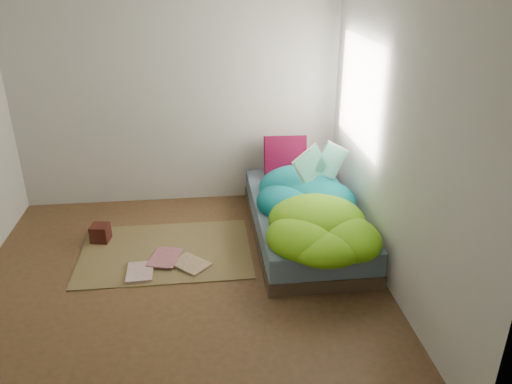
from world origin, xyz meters
TOP-DOWN VIEW (x-y plane):
  - ground at (0.00, 0.00)m, footprint 3.50×3.50m
  - room_walls at (0.01, 0.01)m, footprint 3.54×3.54m
  - bed at (1.22, 0.72)m, footprint 1.00×2.00m
  - duvet at (1.22, 0.50)m, footprint 0.96×1.84m
  - rug at (-0.15, 0.55)m, footprint 1.60×1.10m
  - pillow_floral at (1.43, 1.53)m, footprint 0.62×0.50m
  - pillow_magenta at (1.15, 1.48)m, footprint 0.46×0.16m
  - open_book at (1.39, 0.82)m, footprint 0.51×0.30m
  - wooden_box at (-0.79, 0.83)m, footprint 0.19×0.19m
  - floor_book_a at (-0.47, 0.19)m, footprint 0.24×0.32m
  - floor_book_b at (-0.27, 0.43)m, footprint 0.34×0.40m
  - floor_book_c at (0.00, 0.18)m, footprint 0.40×0.40m

SIDE VIEW (x-z plane):
  - ground at x=0.00m, z-range 0.00..0.00m
  - rug at x=-0.15m, z-range 0.00..0.01m
  - floor_book_a at x=-0.47m, z-range 0.01..0.04m
  - floor_book_c at x=0.00m, z-range 0.01..0.04m
  - floor_book_b at x=-0.27m, z-range 0.01..0.04m
  - wooden_box at x=-0.79m, z-range 0.01..0.18m
  - bed at x=1.22m, z-range 0.00..0.34m
  - pillow_floral at x=1.43m, z-range 0.34..0.46m
  - duvet at x=1.22m, z-range 0.34..0.68m
  - pillow_magenta at x=1.15m, z-range 0.34..0.80m
  - open_book at x=1.39m, z-range 0.68..0.99m
  - room_walls at x=0.01m, z-range 0.32..2.94m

